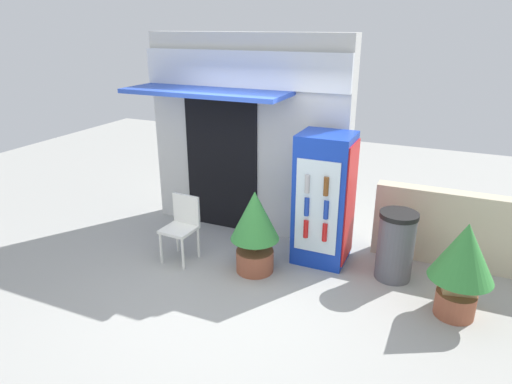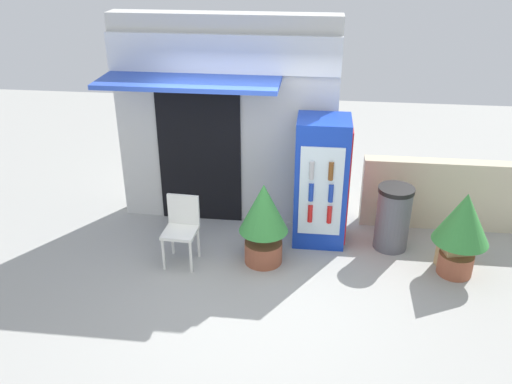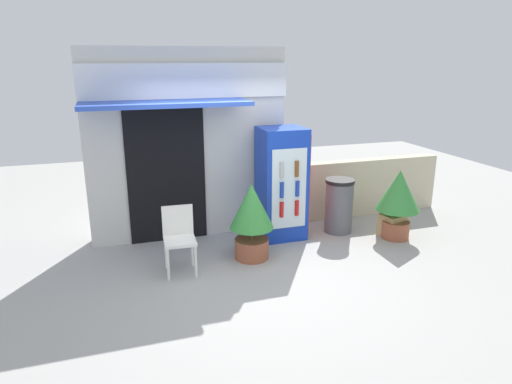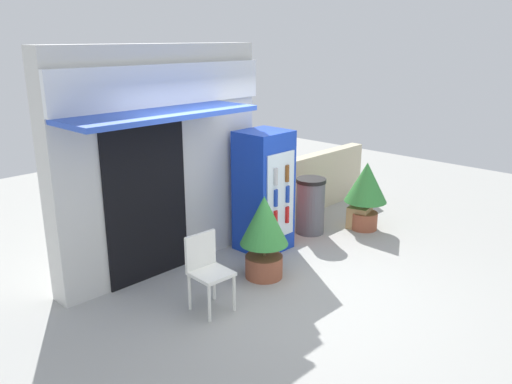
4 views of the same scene
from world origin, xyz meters
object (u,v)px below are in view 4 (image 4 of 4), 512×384
Objects in this scene: potted_plant_near_shop at (264,230)px; cardboard_box at (359,217)px; trash_bin at (310,206)px; plastic_chair at (207,266)px; potted_plant_curbside at (366,188)px; drink_cooler at (264,191)px.

potted_plant_near_shop is 3.05× the size of cardboard_box.
trash_bin is at bearing 18.33° from potted_plant_near_shop.
potted_plant_near_shop reaches higher than cardboard_box.
plastic_chair is 3.48m from cardboard_box.
trash_bin is 2.47× the size of cardboard_box.
potted_plant_curbside reaches higher than potted_plant_near_shop.
potted_plant_near_shop is (-0.71, -0.66, -0.23)m from drink_cooler.
potted_plant_near_shop is at bearing -137.18° from drink_cooler.
plastic_chair is 0.80× the size of potted_plant_near_shop.
cardboard_box is at bearing 93.91° from potted_plant_curbside.
drink_cooler reaches higher than trash_bin.
cardboard_box is (0.74, -0.45, -0.27)m from trash_bin.
plastic_chair is at bearing -175.75° from potted_plant_near_shop.
potted_plant_curbside is 3.07× the size of cardboard_box.
trash_bin is at bearing 143.88° from potted_plant_curbside.
cardboard_box is at bearing -31.54° from trash_bin.
potted_plant_near_shop is 1.24× the size of trash_bin.
potted_plant_near_shop is at bearing -177.53° from cardboard_box.
potted_plant_curbside is at bearing 1.52° from plastic_chair.
potted_plant_curbside reaches higher than plastic_chair.
potted_plant_curbside is at bearing -20.52° from drink_cooler.
drink_cooler reaches higher than cardboard_box.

